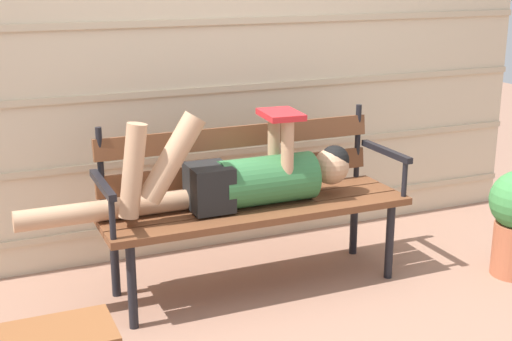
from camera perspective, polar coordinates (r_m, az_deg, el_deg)
ground_plane at (r=3.69m, az=0.46°, el=-9.77°), size 12.00×12.00×0.00m
house_siding at (r=4.02m, az=-3.74°, el=9.28°), size 4.22×0.08×2.27m
park_bench at (r=3.62m, az=-0.43°, el=-1.85°), size 1.58×0.49×0.87m
reclining_person at (r=3.50m, az=-1.36°, el=-0.57°), size 1.69×0.26×0.52m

